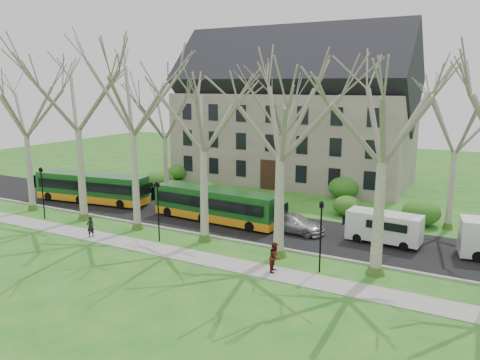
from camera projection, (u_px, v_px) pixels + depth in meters
name	position (u px, v px, depth m)	size (l,w,h in m)	color
ground	(239.00, 250.00, 31.67)	(120.00, 120.00, 0.00)	#216C1E
sidewalk	(221.00, 262.00, 29.51)	(70.00, 2.00, 0.06)	gray
road	(273.00, 228.00, 36.41)	(80.00, 8.00, 0.06)	black
curb	(249.00, 243.00, 32.95)	(80.00, 0.25, 0.14)	#A5A39E
building	(293.00, 111.00, 53.54)	(26.50, 12.20, 16.00)	slate
tree_row_verge	(241.00, 147.00, 30.53)	(49.00, 7.00, 14.00)	gray
tree_row_far	(286.00, 144.00, 40.58)	(33.00, 7.00, 12.00)	gray
lamp_row	(232.00, 218.00, 30.29)	(36.22, 0.22, 4.30)	black
hedges	(265.00, 189.00, 45.72)	(30.60, 8.60, 2.00)	#27601B
bus_lead	(92.00, 188.00, 44.18)	(11.22, 2.34, 2.80)	#164E1B
bus_follow	(216.00, 205.00, 38.06)	(10.98, 2.29, 2.75)	#164E1B
sedan	(294.00, 223.00, 35.34)	(1.93, 4.76, 1.38)	#B8B8BD
van_a	(384.00, 228.00, 32.76)	(5.03, 1.83, 2.20)	silver
pedestrian_a	(90.00, 227.00, 34.18)	(0.56, 0.37, 1.55)	black
pedestrian_b	(275.00, 257.00, 27.83)	(0.88, 0.68, 1.80)	#4E1712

